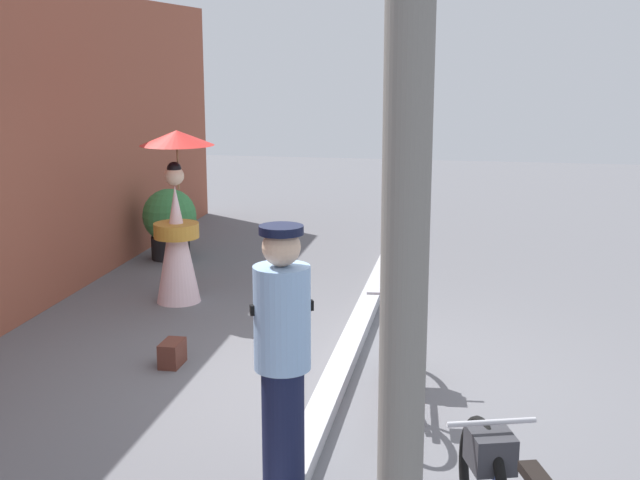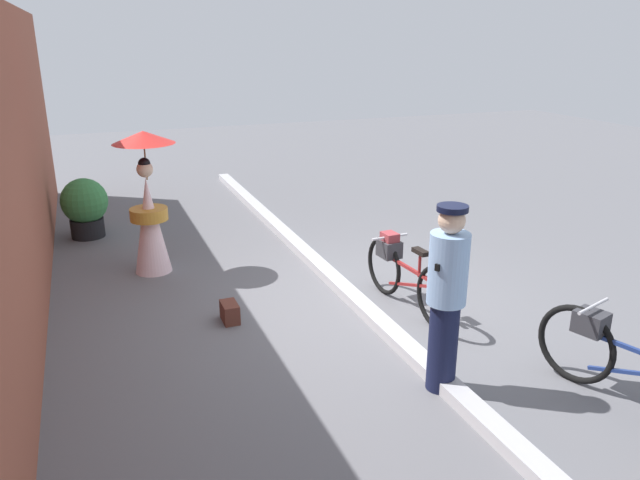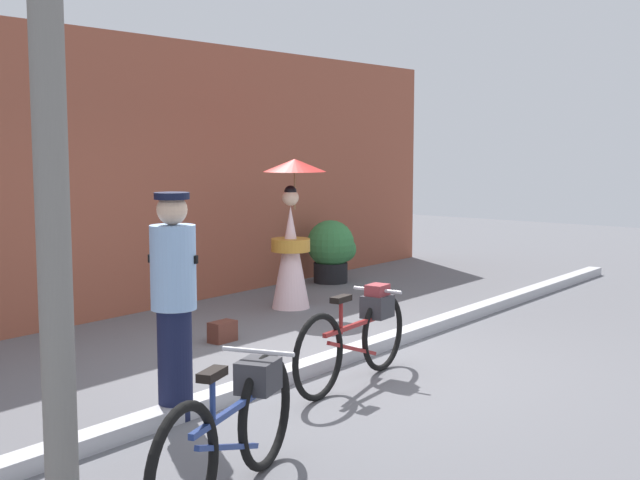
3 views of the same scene
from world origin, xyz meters
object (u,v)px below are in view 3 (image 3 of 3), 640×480
Objects in this scene: backpack_on_pavement at (223,331)px; bicycle_near_officer at (358,333)px; bicycle_far_side at (233,428)px; person_officer at (174,299)px; utility_pole at (48,79)px; potted_plant_by_door at (332,249)px; person_with_parasol at (292,234)px.

bicycle_near_officer is at bearing -100.29° from backpack_on_pavement.
person_officer is (0.78, 1.33, 0.50)m from bicycle_far_side.
utility_pole reaches higher than bicycle_near_officer.
utility_pole reaches higher than potted_plant_by_door.
bicycle_near_officer is 1.03× the size of bicycle_far_side.
bicycle_far_side is 3.96m from backpack_on_pavement.
potted_plant_by_door is at bearing 22.28° from person_with_parasol.
utility_pole reaches higher than person_with_parasol.
person_with_parasol is 0.39× the size of utility_pole.
bicycle_far_side is 1.62m from person_officer.
person_with_parasol is (2.23, 2.58, 0.51)m from bicycle_near_officer.
person_officer is at bearing 27.63° from utility_pole.
person_with_parasol reaches higher than bicycle_near_officer.
potted_plant_by_door is (6.56, 4.17, 0.08)m from bicycle_far_side.
bicycle_far_side is at bearing -120.39° from person_officer.
utility_pole is at bearing 149.14° from bicycle_far_side.
person_with_parasol reaches higher than bicycle_far_side.
backpack_on_pavement is (0.36, 1.98, -0.32)m from bicycle_near_officer.
person_officer is 6.45m from potted_plant_by_door.
utility_pole is (-5.49, -2.90, 1.46)m from person_with_parasol.
utility_pole is (-3.26, -0.32, 1.97)m from bicycle_near_officer.
person_officer is (-1.65, 0.52, 0.48)m from bicycle_near_officer.
person_officer is 4.39m from person_with_parasol.
person_officer reaches higher than potted_plant_by_door.
utility_pole is at bearing -174.42° from bicycle_near_officer.
person_with_parasol is (3.88, 2.06, 0.02)m from person_officer.
person_officer is 0.36× the size of utility_pole.
person_officer reaches higher than bicycle_near_officer.
bicycle_far_side is 1.86× the size of potted_plant_by_door.
bicycle_near_officer is 5.32m from potted_plant_by_door.
backpack_on_pavement is (-3.77, -1.38, -0.39)m from potted_plant_by_door.
bicycle_far_side is 0.93× the size of person_with_parasol.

